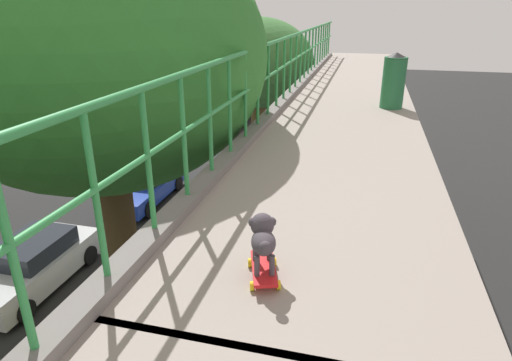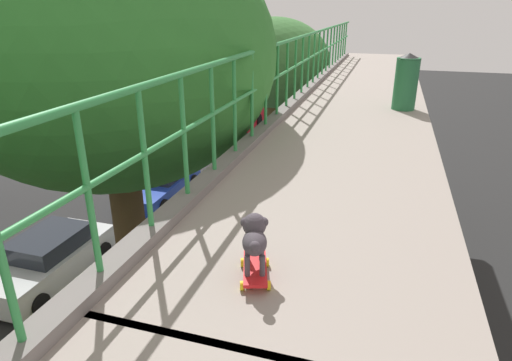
% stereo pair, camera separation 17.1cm
% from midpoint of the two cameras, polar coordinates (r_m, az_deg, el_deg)
% --- Properties ---
extents(car_silver_fourth, '(1.98, 4.19, 1.43)m').
position_cam_midpoint_polar(car_silver_fourth, '(14.42, -27.68, -9.78)').
color(car_silver_fourth, '#B5BBBA').
rests_on(car_silver_fourth, ground).
extents(car_white_fifth, '(1.95, 4.12, 1.39)m').
position_cam_midpoint_polar(car_white_fifth, '(15.24, -8.40, -5.50)').
color(car_white_fifth, white).
rests_on(car_white_fifth, ground).
extents(car_blue_sixth, '(1.93, 4.44, 1.41)m').
position_cam_midpoint_polar(car_blue_sixth, '(18.81, -14.63, -0.63)').
color(car_blue_sixth, '#183398').
rests_on(car_blue_sixth, ground).
extents(city_bus, '(2.55, 10.34, 3.53)m').
position_cam_midpoint_polar(city_bus, '(32.05, -2.70, 11.75)').
color(city_bus, red).
rests_on(city_bus, ground).
extents(roadside_tree_mid, '(5.16, 5.16, 9.00)m').
position_cam_midpoint_polar(roadside_tree_mid, '(7.23, -20.80, 14.58)').
color(roadside_tree_mid, '#47361F').
rests_on(roadside_tree_mid, ground).
extents(roadside_tree_far, '(4.17, 4.17, 7.32)m').
position_cam_midpoint_polar(roadside_tree_far, '(16.93, 0.05, 14.92)').
color(roadside_tree_far, brown).
rests_on(roadside_tree_far, ground).
extents(toy_skateboard, '(0.29, 0.45, 0.09)m').
position_cam_midpoint_polar(toy_skateboard, '(2.96, -0.68, -11.60)').
color(toy_skateboard, red).
rests_on(toy_skateboard, overpass_deck).
extents(small_dog, '(0.24, 0.37, 0.34)m').
position_cam_midpoint_polar(small_dog, '(2.87, -0.79, -7.33)').
color(small_dog, '#443C44').
rests_on(small_dog, toy_skateboard).
extents(litter_bin, '(0.41, 0.41, 0.97)m').
position_cam_midpoint_polar(litter_bin, '(8.20, 17.12, 12.54)').
color(litter_bin, '#266A3E').
rests_on(litter_bin, overpass_deck).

